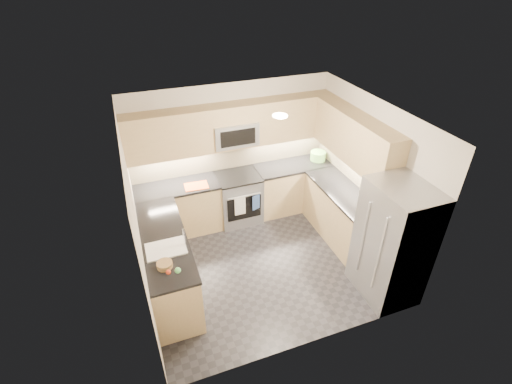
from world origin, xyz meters
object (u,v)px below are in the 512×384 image
object	(u,v)px
gas_range	(239,198)
microwave	(234,133)
utensil_bowl	(318,156)
fruit_basket	(165,265)
refrigerator	(392,243)
cutting_board	(196,186)

from	to	relation	value
gas_range	microwave	xyz separation A→B (m)	(0.00, 0.12, 1.24)
gas_range	utensil_bowl	size ratio (longest dim) A/B	3.16
fruit_basket	microwave	bearing A→B (deg)	51.69
microwave	fruit_basket	xyz separation A→B (m)	(-1.56, -1.98, -0.72)
microwave	utensil_bowl	distance (m)	1.75
microwave	refrigerator	distance (m)	3.04
gas_range	fruit_basket	bearing A→B (deg)	-130.14
utensil_bowl	cutting_board	bearing A→B (deg)	-176.59
cutting_board	fruit_basket	size ratio (longest dim) A/B	1.96
microwave	refrigerator	world-z (taller)	microwave
refrigerator	utensil_bowl	size ratio (longest dim) A/B	6.26
microwave	cutting_board	size ratio (longest dim) A/B	1.95
utensil_bowl	cutting_board	distance (m)	2.39
gas_range	microwave	size ratio (longest dim) A/B	1.20
gas_range	cutting_board	size ratio (longest dim) A/B	2.33
utensil_bowl	fruit_basket	bearing A→B (deg)	-149.19
refrigerator	cutting_board	size ratio (longest dim) A/B	4.62
refrigerator	microwave	bearing A→B (deg)	119.62
microwave	cutting_board	distance (m)	1.10
microwave	utensil_bowl	world-z (taller)	microwave
microwave	utensil_bowl	xyz separation A→B (m)	(1.61, -0.08, -0.68)
refrigerator	cutting_board	xyz separation A→B (m)	(-2.22, 2.32, 0.05)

